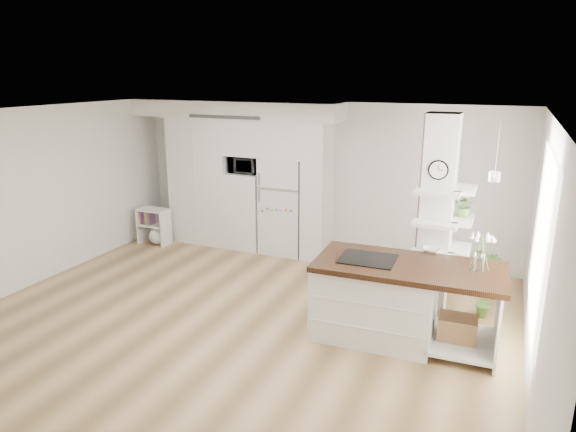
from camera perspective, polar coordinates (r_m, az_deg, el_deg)
name	(u,v)px	position (r m, az deg, el deg)	size (l,w,h in m)	color
floor	(240,318)	(7.05, -5.37, -11.24)	(7.00, 6.00, 0.01)	tan
room	(236,183)	(6.43, -5.79, 3.68)	(7.04, 6.04, 2.72)	white
cabinet_wall	(238,167)	(9.47, -5.55, 5.42)	(4.00, 0.71, 2.70)	white
refrigerator	(285,205)	(9.22, -0.37, 1.19)	(0.78, 0.69, 1.75)	silver
column	(442,220)	(6.89, 16.74, -0.40)	(0.69, 0.90, 2.70)	silver
window	(540,238)	(6.03, 26.24, -2.18)	(2.40, 2.40, 0.00)	white
pendant_light	(374,170)	(5.89, 9.54, 5.08)	(0.12, 0.12, 0.10)	white
kitchen_island	(385,298)	(6.47, 10.75, -8.96)	(2.24, 1.13, 1.56)	white
bookshelf	(155,229)	(10.12, -14.53, -1.37)	(0.58, 0.34, 0.69)	white
floor_plant_a	(485,302)	(7.44, 21.05, -8.96)	(0.23, 0.19, 0.43)	#518133
floor_plant_b	(489,272)	(8.39, 21.48, -5.80)	(0.30, 0.30, 0.53)	#518133
microwave	(245,165)	(9.34, -4.75, 5.69)	(0.54, 0.37, 0.30)	#2D2D2D
shelf_plant	(465,206)	(6.99, 19.07, 1.10)	(0.27, 0.23, 0.30)	#518133
decor_bowl	(431,250)	(6.79, 15.60, -3.66)	(0.22, 0.22, 0.05)	white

